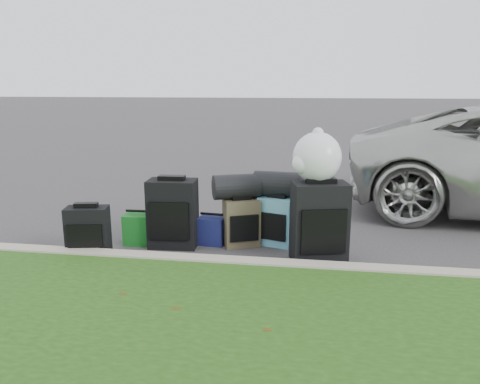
# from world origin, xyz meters

# --- Properties ---
(ground) EXTENTS (120.00, 120.00, 0.00)m
(ground) POSITION_xyz_m (0.00, 0.00, 0.00)
(ground) COLOR #383535
(ground) RESTS_ON ground
(curb) EXTENTS (120.00, 0.18, 0.15)m
(curb) POSITION_xyz_m (0.00, -1.00, 0.07)
(curb) COLOR #9E937F
(curb) RESTS_ON ground
(suitcase_small_black) EXTENTS (0.48, 0.33, 0.56)m
(suitcase_small_black) POSITION_xyz_m (-1.61, -0.79, 0.28)
(suitcase_small_black) COLOR black
(suitcase_small_black) RESTS_ON ground
(suitcase_large_black_left) EXTENTS (0.56, 0.36, 0.78)m
(suitcase_large_black_left) POSITION_xyz_m (-0.80, -0.32, 0.39)
(suitcase_large_black_left) COLOR black
(suitcase_large_black_left) RESTS_ON ground
(suitcase_olive) EXTENTS (0.46, 0.38, 0.55)m
(suitcase_olive) POSITION_xyz_m (-0.03, -0.17, 0.27)
(suitcase_olive) COLOR #403926
(suitcase_olive) RESTS_ON ground
(suitcase_teal) EXTENTS (0.45, 0.35, 0.57)m
(suitcase_teal) POSITION_xyz_m (0.37, -0.09, 0.28)
(suitcase_teal) COLOR teal
(suitcase_teal) RESTS_ON ground
(suitcase_large_black_right) EXTENTS (0.63, 0.46, 0.85)m
(suitcase_large_black_right) POSITION_xyz_m (0.85, -0.53, 0.42)
(suitcase_large_black_right) COLOR black
(suitcase_large_black_right) RESTS_ON ground
(tote_green) EXTENTS (0.32, 0.26, 0.36)m
(tote_green) POSITION_xyz_m (-1.23, -0.29, 0.18)
(tote_green) COLOR #176B1F
(tote_green) RESTS_ON ground
(tote_navy) EXTENTS (0.32, 0.27, 0.32)m
(tote_navy) POSITION_xyz_m (-0.38, -0.17, 0.16)
(tote_navy) COLOR #151A4C
(tote_navy) RESTS_ON ground
(duffel_left) EXTENTS (0.60, 0.46, 0.28)m
(duffel_left) POSITION_xyz_m (-0.09, -0.13, 0.69)
(duffel_left) COLOR black
(duffel_left) RESTS_ON suitcase_olive
(duffel_right) EXTENTS (0.54, 0.34, 0.29)m
(duffel_right) POSITION_xyz_m (0.36, -0.02, 0.71)
(duffel_right) COLOR black
(duffel_right) RESTS_ON suitcase_teal
(trash_bag) EXTENTS (0.50, 0.50, 0.50)m
(trash_bag) POSITION_xyz_m (0.81, -0.46, 1.10)
(trash_bag) COLOR white
(trash_bag) RESTS_ON suitcase_large_black_right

